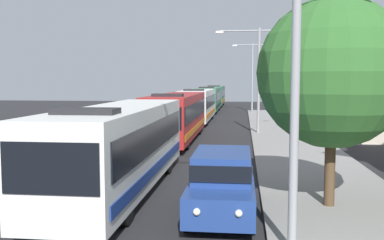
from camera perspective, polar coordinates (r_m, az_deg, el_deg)
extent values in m
cube|color=silver|center=(15.77, -9.18, -3.16)|extent=(2.50, 11.51, 2.70)
cube|color=black|center=(15.43, -4.66, -1.99)|extent=(0.04, 10.59, 1.00)
cube|color=black|center=(16.12, -13.55, -1.81)|extent=(0.04, 10.59, 1.00)
cube|color=black|center=(10.37, -17.98, -6.04)|extent=(2.30, 0.04, 1.20)
cube|color=navy|center=(15.61, -4.59, -6.18)|extent=(0.03, 10.94, 0.36)
cube|color=black|center=(12.35, -13.64, 1.13)|extent=(1.75, 0.90, 0.16)
cylinder|color=black|center=(12.37, -8.69, -11.17)|extent=(0.28, 1.00, 1.00)
cylinder|color=black|center=(13.11, -18.16, -10.43)|extent=(0.28, 1.00, 1.00)
cylinder|color=black|center=(18.78, -3.23, -5.48)|extent=(0.28, 1.00, 1.00)
cylinder|color=black|center=(19.27, -9.72, -5.27)|extent=(0.28, 1.00, 1.00)
cube|color=maroon|center=(28.82, -1.91, 0.67)|extent=(2.50, 12.31, 2.70)
cube|color=black|center=(28.64, 0.60, 1.34)|extent=(0.04, 11.32, 1.00)
cube|color=black|center=(29.01, -4.40, 1.38)|extent=(0.04, 11.32, 1.00)
cube|color=black|center=(22.73, -4.23, 0.20)|extent=(2.30, 0.04, 1.20)
cube|color=orange|center=(28.74, 0.62, -0.95)|extent=(0.03, 11.69, 0.36)
cube|color=black|center=(25.10, -3.18, 3.26)|extent=(1.75, 0.90, 0.16)
cylinder|color=black|center=(25.04, -0.71, -2.78)|extent=(0.28, 1.00, 1.00)
cylinder|color=black|center=(25.42, -5.64, -2.69)|extent=(0.28, 1.00, 1.00)
cylinder|color=black|center=(32.15, 0.93, -1.01)|extent=(0.28, 1.00, 1.00)
cylinder|color=black|center=(32.44, -2.94, -0.96)|extent=(0.28, 1.00, 1.00)
cube|color=silver|center=(41.85, 0.77, 2.08)|extent=(2.50, 11.64, 2.70)
cube|color=black|center=(41.72, 2.50, 2.55)|extent=(0.04, 10.71, 1.00)
cube|color=black|center=(41.98, -0.96, 2.57)|extent=(0.04, 10.71, 1.00)
cube|color=black|center=(36.04, -0.19, 2.05)|extent=(2.30, 0.04, 1.20)
cube|color=orange|center=(41.79, 2.51, 0.97)|extent=(0.03, 11.06, 0.36)
cube|color=black|center=(38.33, 0.23, 3.93)|extent=(1.75, 0.90, 0.16)
cylinder|color=black|center=(38.25, 1.85, -0.02)|extent=(0.28, 1.00, 1.00)
cylinder|color=black|center=(38.50, -1.42, 0.01)|extent=(0.28, 1.00, 1.00)
cylinder|color=black|center=(45.02, 2.57, 0.76)|extent=(0.28, 1.00, 1.00)
cylinder|color=black|center=(45.22, -0.21, 0.79)|extent=(0.28, 1.00, 1.00)
cube|color=#33724C|center=(55.11, 2.19, 2.83)|extent=(2.50, 11.92, 2.70)
cube|color=black|center=(55.02, 3.51, 3.18)|extent=(0.04, 10.97, 1.00)
cube|color=black|center=(55.21, 0.87, 3.20)|extent=(0.04, 10.97, 1.00)
cube|color=black|center=(49.15, 1.65, 2.89)|extent=(2.30, 0.04, 1.20)
cube|color=black|center=(55.07, 3.51, 1.98)|extent=(0.03, 11.32, 0.36)
cube|color=black|center=(51.51, 1.88, 4.25)|extent=(1.75, 0.90, 0.16)
cylinder|color=black|center=(51.42, 3.08, 1.31)|extent=(0.28, 1.00, 1.00)
cylinder|color=black|center=(51.61, 0.65, 1.33)|extent=(0.28, 1.00, 1.00)
cylinder|color=black|center=(58.37, 3.51, 1.77)|extent=(0.28, 1.00, 1.00)
cylinder|color=black|center=(58.53, 1.36, 1.79)|extent=(0.28, 1.00, 1.00)
cube|color=#33724C|center=(67.97, 3.04, 3.27)|extent=(2.50, 11.31, 2.70)
cube|color=black|center=(67.89, 4.11, 3.56)|extent=(0.04, 10.40, 1.00)
cube|color=black|center=(68.05, 1.97, 3.57)|extent=(0.04, 10.40, 1.00)
cube|color=black|center=(62.30, 2.71, 3.37)|extent=(2.30, 0.04, 1.20)
cube|color=orange|center=(67.93, 4.11, 2.59)|extent=(0.03, 10.74, 0.36)
cube|color=black|center=(64.55, 2.85, 4.44)|extent=(1.75, 0.90, 0.16)
cylinder|color=black|center=(64.46, 3.81, 2.09)|extent=(0.28, 1.00, 1.00)
cylinder|color=black|center=(64.61, 1.86, 2.11)|extent=(0.28, 1.00, 1.00)
cylinder|color=black|center=(71.06, 4.08, 2.38)|extent=(0.28, 1.00, 1.00)
cylinder|color=black|center=(71.20, 2.30, 2.39)|extent=(0.28, 1.00, 1.00)
cube|color=navy|center=(12.98, 3.93, -9.43)|extent=(1.84, 4.47, 0.80)
cube|color=navy|center=(12.95, 3.98, -5.84)|extent=(1.62, 2.59, 0.80)
cube|color=black|center=(12.95, 3.98, -5.84)|extent=(1.66, 2.68, 0.44)
sphere|color=#F9EFCC|center=(10.82, 0.61, -11.86)|extent=(0.18, 0.18, 0.18)
sphere|color=#F9EFCC|center=(10.77, 6.09, -11.98)|extent=(0.18, 0.18, 0.18)
cylinder|color=black|center=(11.81, -0.49, -12.67)|extent=(0.22, 0.70, 0.70)
cylinder|color=black|center=(11.73, 7.69, -12.84)|extent=(0.22, 0.70, 0.70)
cylinder|color=black|center=(14.46, 0.89, -9.32)|extent=(0.22, 0.70, 0.70)
cylinder|color=black|center=(14.40, 7.49, -9.43)|extent=(0.22, 0.70, 0.70)
cylinder|color=gray|center=(9.80, 13.34, 8.07)|extent=(0.20, 0.20, 8.68)
cylinder|color=gray|center=(32.35, 8.66, 5.08)|extent=(0.20, 0.20, 7.59)
cylinder|color=gray|center=(32.53, 6.19, 11.46)|extent=(2.86, 0.10, 0.10)
cube|color=silver|center=(32.57, 3.62, 11.33)|extent=(0.56, 0.28, 0.16)
cylinder|color=gray|center=(32.63, 11.31, 11.37)|extent=(2.86, 0.10, 0.10)
cube|color=silver|center=(32.76, 13.85, 11.16)|extent=(0.56, 0.28, 0.16)
cylinder|color=gray|center=(54.96, 7.85, 5.52)|extent=(0.20, 0.20, 8.37)
cylinder|color=gray|center=(55.12, 6.74, 9.68)|extent=(2.21, 0.10, 0.10)
cube|color=silver|center=(55.12, 5.58, 9.61)|extent=(0.56, 0.28, 0.16)
cylinder|color=gray|center=(55.16, 9.06, 9.65)|extent=(2.21, 0.10, 0.10)
cube|color=silver|center=(55.21, 10.22, 9.55)|extent=(0.56, 0.28, 0.16)
cylinder|color=#4C3823|center=(14.07, 17.47, -6.13)|extent=(0.32, 0.32, 2.24)
sphere|color=#2D6028|center=(13.81, 17.80, 5.87)|extent=(4.52, 4.52, 4.52)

